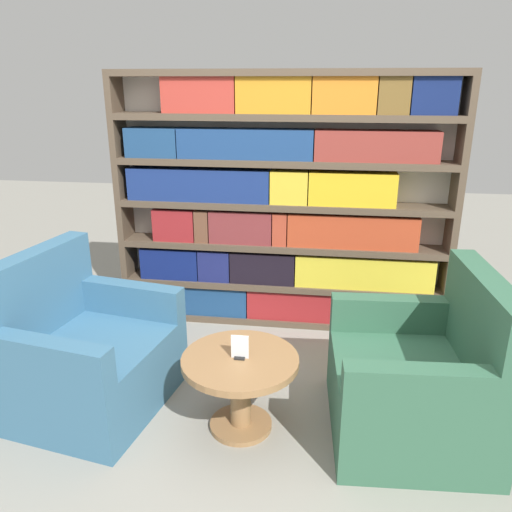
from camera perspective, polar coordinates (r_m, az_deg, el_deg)
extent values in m
plane|color=gray|center=(3.01, -0.05, -19.74)|extent=(14.00, 14.00, 0.00)
cube|color=silver|center=(4.02, 3.15, 6.28)|extent=(2.61, 0.05, 1.98)
cube|color=brown|center=(4.21, -14.76, 6.25)|extent=(0.05, 0.30, 1.98)
cube|color=brown|center=(4.00, 21.63, 4.88)|extent=(0.05, 0.30, 1.98)
cube|color=brown|center=(4.23, 2.76, -6.95)|extent=(2.51, 0.30, 0.05)
cube|color=brown|center=(4.11, 2.83, -3.13)|extent=(2.51, 0.30, 0.05)
cube|color=brown|center=(3.99, 2.91, 1.26)|extent=(2.51, 0.30, 0.05)
cube|color=brown|center=(3.90, 2.99, 5.88)|extent=(2.51, 0.30, 0.05)
cube|color=brown|center=(3.84, 3.08, 10.68)|extent=(2.51, 0.30, 0.05)
cube|color=brown|center=(3.81, 3.17, 15.60)|extent=(2.51, 0.30, 0.05)
cube|color=brown|center=(3.80, 3.26, 20.20)|extent=(2.51, 0.30, 0.05)
cube|color=navy|center=(4.26, -6.84, -4.71)|extent=(0.88, 0.20, 0.24)
cube|color=maroon|center=(4.13, 6.12, -5.47)|extent=(1.01, 0.20, 0.24)
cube|color=#1F4D28|center=(4.18, 15.73, -5.85)|extent=(0.37, 0.20, 0.24)
cube|color=navy|center=(4.20, -9.62, -0.63)|extent=(0.48, 0.20, 0.26)
cube|color=navy|center=(4.11, -4.63, -0.88)|extent=(0.25, 0.20, 0.26)
cube|color=black|center=(4.04, 0.82, -1.15)|extent=(0.52, 0.20, 0.26)
cube|color=gold|center=(4.03, 12.18, -1.68)|extent=(1.07, 0.20, 0.26)
cube|color=maroon|center=(4.09, -9.15, 3.70)|extent=(0.33, 0.20, 0.26)
cube|color=brown|center=(4.02, -6.02, 3.61)|extent=(0.11, 0.20, 0.26)
cube|color=maroon|center=(3.96, -1.66, 3.46)|extent=(0.49, 0.20, 0.26)
cube|color=#AD3E28|center=(3.92, 2.81, 3.29)|extent=(0.11, 0.20, 0.26)
cube|color=#B33F22|center=(3.92, 10.92, 2.92)|extent=(0.98, 0.20, 0.26)
cube|color=navy|center=(3.96, -6.49, 8.17)|extent=(1.11, 0.20, 0.25)
cube|color=gold|center=(3.84, 3.85, 7.92)|extent=(0.28, 0.20, 0.25)
cube|color=gold|center=(3.84, 10.92, 7.61)|extent=(0.64, 0.20, 0.25)
cube|color=navy|center=(4.01, -11.62, 12.63)|extent=(0.40, 0.20, 0.22)
cube|color=navy|center=(3.83, -1.19, 12.71)|extent=(1.02, 0.20, 0.22)
cube|color=maroon|center=(3.80, 13.55, 12.15)|extent=(0.88, 0.20, 0.22)
cube|color=#AF352A|center=(3.88, -6.42, 17.84)|extent=(0.54, 0.20, 0.26)
cube|color=orange|center=(3.78, 2.08, 17.91)|extent=(0.54, 0.20, 0.26)
cube|color=orange|center=(3.76, 10.04, 17.64)|extent=(0.45, 0.20, 0.26)
cube|color=brown|center=(3.79, 15.40, 17.27)|extent=(0.22, 0.20, 0.26)
cube|color=#112051|center=(3.83, 19.61, 16.89)|extent=(0.31, 0.20, 0.26)
cube|color=#386684|center=(3.29, -18.10, -12.45)|extent=(0.98, 1.05, 0.43)
cube|color=#386684|center=(3.28, -23.87, -3.93)|extent=(0.30, 0.93, 0.52)
cube|color=#386684|center=(2.82, -22.34, -10.92)|extent=(0.70, 0.24, 0.22)
cube|color=#386684|center=(3.39, -13.81, -4.81)|extent=(0.70, 0.24, 0.22)
cube|color=#336047|center=(3.04, 16.89, -15.16)|extent=(0.88, 0.97, 0.43)
cube|color=#336047|center=(2.90, 24.51, -7.02)|extent=(0.20, 0.93, 0.52)
cube|color=#336047|center=(3.20, 14.79, -6.37)|extent=(0.70, 0.16, 0.22)
cube|color=#336047|center=(2.52, 17.87, -14.18)|extent=(0.70, 0.16, 0.22)
cylinder|color=olive|center=(2.94, -1.78, -15.68)|extent=(0.12, 0.12, 0.42)
cylinder|color=olive|center=(3.05, -1.74, -18.66)|extent=(0.36, 0.36, 0.03)
cylinder|color=olive|center=(2.82, -1.83, -11.87)|extent=(0.65, 0.65, 0.04)
cube|color=black|center=(2.80, -1.83, -11.44)|extent=(0.06, 0.06, 0.01)
cube|color=white|center=(2.77, -1.85, -10.33)|extent=(0.10, 0.01, 0.13)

